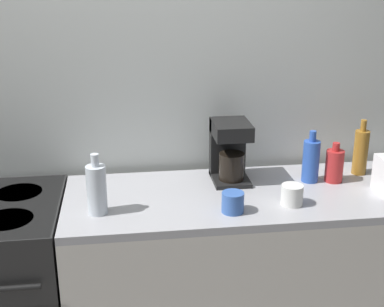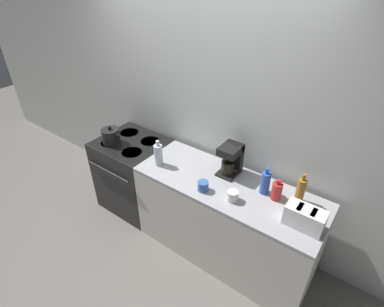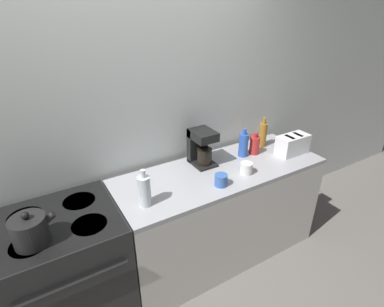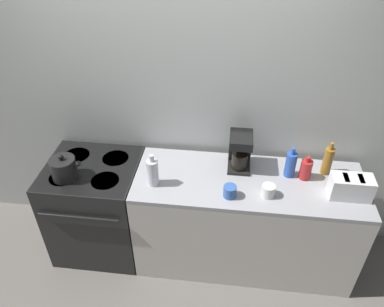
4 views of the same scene
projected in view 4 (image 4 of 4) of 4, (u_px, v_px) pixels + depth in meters
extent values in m
plane|color=slate|center=(166.00, 279.00, 3.16)|extent=(12.00, 12.00, 0.00)
cube|color=silver|center=(175.00, 101.00, 2.96)|extent=(8.00, 0.05, 2.60)
cube|color=black|center=(98.00, 207.00, 3.22)|extent=(0.74, 0.67, 0.88)
cube|color=black|center=(90.00, 168.00, 2.96)|extent=(0.72, 0.66, 0.02)
cylinder|color=black|center=(63.00, 178.00, 2.86)|extent=(0.21, 0.21, 0.01)
cylinder|color=black|center=(105.00, 181.00, 2.83)|extent=(0.21, 0.21, 0.01)
cylinder|color=black|center=(77.00, 156.00, 3.09)|extent=(0.21, 0.21, 0.01)
cylinder|color=black|center=(116.00, 159.00, 3.06)|extent=(0.21, 0.21, 0.01)
cylinder|color=black|center=(78.00, 218.00, 2.79)|extent=(0.63, 0.02, 0.02)
cube|color=silver|center=(245.00, 222.00, 3.10)|extent=(1.75, 0.65, 0.85)
cube|color=#A3A3A8|center=(249.00, 182.00, 2.84)|extent=(1.75, 0.65, 0.04)
cylinder|color=black|center=(64.00, 168.00, 2.81)|extent=(0.19, 0.19, 0.17)
sphere|color=black|center=(61.00, 157.00, 2.75)|extent=(0.04, 0.04, 0.04)
cylinder|color=black|center=(75.00, 166.00, 2.78)|extent=(0.11, 0.04, 0.09)
cube|color=white|center=(351.00, 187.00, 2.64)|extent=(0.29, 0.15, 0.17)
cube|color=black|center=(346.00, 178.00, 2.60)|extent=(0.03, 0.10, 0.01)
cube|color=black|center=(361.00, 179.00, 2.59)|extent=(0.03, 0.10, 0.01)
cube|color=black|center=(239.00, 166.00, 2.95)|extent=(0.17, 0.22, 0.02)
cube|color=black|center=(240.00, 146.00, 2.93)|extent=(0.17, 0.06, 0.30)
cube|color=black|center=(241.00, 140.00, 2.80)|extent=(0.17, 0.22, 0.07)
cylinder|color=black|center=(239.00, 160.00, 2.89)|extent=(0.12, 0.12, 0.13)
cylinder|color=#2D56B7|center=(291.00, 165.00, 2.82)|extent=(0.08, 0.08, 0.20)
cylinder|color=#2D56B7|center=(293.00, 151.00, 2.74)|extent=(0.03, 0.03, 0.05)
cylinder|color=silver|center=(153.00, 173.00, 2.74)|extent=(0.08, 0.08, 0.21)
cylinder|color=silver|center=(152.00, 158.00, 2.66)|extent=(0.03, 0.03, 0.05)
cylinder|color=#B72828|center=(306.00, 170.00, 2.81)|extent=(0.09, 0.09, 0.16)
cylinder|color=#B72828|center=(308.00, 159.00, 2.75)|extent=(0.03, 0.03, 0.04)
cylinder|color=#9E6B23|center=(328.00, 161.00, 2.84)|extent=(0.07, 0.07, 0.22)
cylinder|color=#9E6B23|center=(332.00, 146.00, 2.75)|extent=(0.03, 0.03, 0.06)
cylinder|color=white|center=(268.00, 191.00, 2.67)|extent=(0.10, 0.10, 0.09)
cylinder|color=#3860B2|center=(230.00, 191.00, 2.67)|extent=(0.10, 0.10, 0.09)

